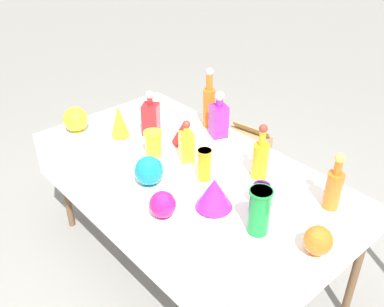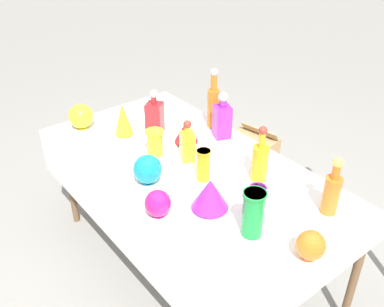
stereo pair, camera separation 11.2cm
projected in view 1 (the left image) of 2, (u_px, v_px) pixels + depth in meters
The scene contains 22 objects.
ground_plane at pixel (192, 264), 2.83m from camera, with size 40.00×40.00×0.00m, color gray.
display_table at pixel (188, 179), 2.44m from camera, with size 1.96×1.02×0.76m.
tall_bottle_0 at pixel (334, 187), 2.07m from camera, with size 0.08×0.08×0.31m.
tall_bottle_1 at pixel (209, 103), 2.78m from camera, with size 0.08×0.08×0.40m.
tall_bottle_2 at pixel (260, 158), 2.29m from camera, with size 0.09×0.09×0.32m.
square_decanter_0 at pixel (187, 144), 2.45m from camera, with size 0.10×0.10×0.26m.
square_decanter_1 at pixel (151, 117), 2.71m from camera, with size 0.14×0.14×0.30m.
square_decanter_2 at pixel (219, 118), 2.68m from camera, with size 0.13×0.13×0.31m.
slender_vase_0 at pixel (261, 196), 2.08m from camera, with size 0.09×0.09×0.14m.
slender_vase_1 at pixel (153, 143), 2.50m from camera, with size 0.11×0.11×0.16m.
slender_vase_2 at pixel (204, 164), 2.29m from camera, with size 0.08×0.08×0.18m.
slender_vase_3 at pixel (259, 210), 1.92m from camera, with size 0.11×0.11×0.23m.
fluted_vase_0 at pixel (184, 132), 2.63m from camera, with size 0.15×0.15×0.15m.
fluted_vase_1 at pixel (214, 193), 2.08m from camera, with size 0.19×0.19×0.17m.
fluted_vase_2 at pixel (119, 121), 2.68m from camera, with size 0.12×0.12×0.22m.
round_bowl_0 at pixel (163, 204), 2.03m from camera, with size 0.13×0.13×0.14m.
round_bowl_1 at pixel (76, 119), 2.75m from camera, with size 0.16×0.16×0.17m.
round_bowl_2 at pixel (318, 240), 1.83m from camera, with size 0.13×0.13×0.14m.
round_bowl_3 at pixel (149, 171), 2.25m from camera, with size 0.16×0.16×0.17m.
price_tag_left at pixel (72, 156), 2.51m from camera, with size 0.06×0.01×0.03m, color white.
price_tag_center at pixel (68, 152), 2.54m from camera, with size 0.06×0.01×0.04m, color white.
cardboard_box_behind_left at pixel (241, 152), 3.73m from camera, with size 0.46×0.44×0.38m.
Camera 1 is at (1.51, -1.34, 2.11)m, focal length 40.00 mm.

